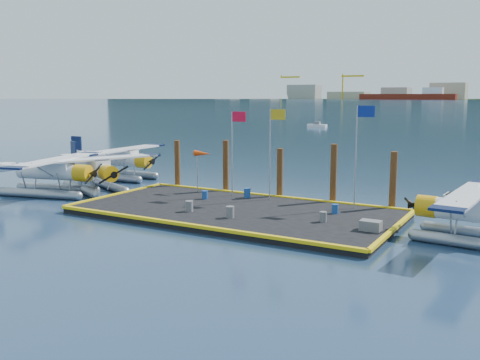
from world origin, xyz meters
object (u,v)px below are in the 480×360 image
at_px(drum_2, 323,217).
at_px(flagpole_yellow, 273,140).
at_px(flagpole_blue, 359,141).
at_px(seaplane_d, 475,215).
at_px(piling_1, 226,168).
at_px(windsock, 202,154).
at_px(crate, 371,226).
at_px(drum_0, 205,195).
at_px(piling_2, 280,175).
at_px(drum_1, 230,212).
at_px(flagpole_red, 235,140).
at_px(seaplane_a, 52,174).
at_px(piling_3, 333,176).
at_px(piling_4, 393,183).
at_px(drum_3, 189,206).
at_px(drum_4, 335,209).
at_px(piling_0, 177,166).
at_px(seaplane_c, 120,161).
at_px(drum_5, 247,193).
at_px(seaplane_b, 96,172).

distance_m(drum_2, flagpole_yellow, 7.93).
relative_size(drum_2, flagpole_blue, 0.09).
height_order(seaplane_d, piling_1, piling_1).
bearing_deg(windsock, crate, -19.60).
bearing_deg(flagpole_blue, drum_0, -168.46).
height_order(flagpole_blue, piling_2, flagpole_blue).
relative_size(drum_1, flagpole_red, 0.11).
bearing_deg(flagpole_blue, flagpole_red, 180.00).
distance_m(drum_1, flagpole_red, 7.84).
relative_size(seaplane_a, crate, 9.60).
relative_size(piling_1, piling_3, 0.98).
relative_size(seaplane_a, piling_4, 2.62).
xyz_separation_m(drum_0, piling_3, (7.98, 3.68, 1.46)).
xyz_separation_m(drum_3, flagpole_red, (-0.19, 5.92, 3.66)).
bearing_deg(flagpole_yellow, drum_0, -153.58).
bearing_deg(drum_4, seaplane_d, -10.35).
distance_m(seaplane_d, windsock, 19.34).
distance_m(piling_0, piling_2, 9.00).
height_order(windsock, piling_2, piling_2).
bearing_deg(piling_0, piling_1, 0.00).
height_order(crate, piling_3, piling_3).
relative_size(seaplane_c, flagpole_yellow, 1.68).
distance_m(flagpole_yellow, piling_2, 3.07).
height_order(drum_1, piling_0, piling_0).
distance_m(drum_0, drum_4, 9.41).
xyz_separation_m(crate, piling_2, (-8.50, 6.59, 1.23)).
xyz_separation_m(seaplane_d, flagpole_blue, (-7.22, 3.45, 3.19)).
distance_m(drum_5, windsock, 4.58).
bearing_deg(drum_4, piling_4, 54.46).
bearing_deg(drum_2, drum_5, 149.85).
relative_size(seaplane_d, piling_1, 2.31).
distance_m(flagpole_red, windsock, 2.97).
bearing_deg(piling_4, seaplane_c, 175.06).
bearing_deg(seaplane_a, windsock, 100.84).
relative_size(seaplane_c, windsock, 3.33).
relative_size(drum_1, drum_5, 1.03).
relative_size(drum_2, piling_1, 0.14).
xyz_separation_m(drum_3, drum_4, (8.04, 3.93, -0.05)).
distance_m(drum_5, piling_0, 7.63).
xyz_separation_m(seaplane_b, drum_2, (19.81, -2.38, -0.88)).
height_order(seaplane_d, drum_1, seaplane_d).
height_order(piling_2, piling_3, piling_3).
xyz_separation_m(seaplane_d, drum_1, (-12.96, -2.68, -0.75)).
bearing_deg(drum_0, piling_4, 17.06).
height_order(seaplane_a, piling_4, piling_4).
bearing_deg(drum_2, crate, -11.59).
xyz_separation_m(drum_1, crate, (8.04, 1.13, -0.07)).
xyz_separation_m(drum_3, flagpole_blue, (8.80, 5.92, 3.95)).
xyz_separation_m(drum_0, piling_2, (3.98, 3.68, 1.21)).
bearing_deg(drum_5, seaplane_a, -162.00).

